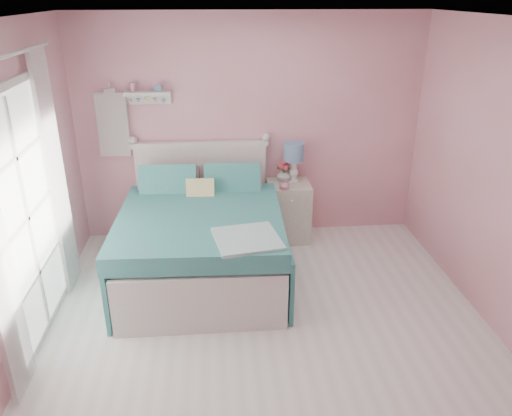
{
  "coord_description": "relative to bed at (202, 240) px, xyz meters",
  "views": [
    {
      "loc": [
        -0.42,
        -3.43,
        2.78
      ],
      "look_at": [
        -0.02,
        1.2,
        0.76
      ],
      "focal_mm": 35.0,
      "sensor_mm": 36.0,
      "label": 1
    }
  ],
  "objects": [
    {
      "name": "floor",
      "position": [
        0.59,
        -1.23,
        -0.4
      ],
      "size": [
        4.5,
        4.5,
        0.0
      ],
      "primitive_type": "plane",
      "color": "silver",
      "rests_on": "ground"
    },
    {
      "name": "room_shell",
      "position": [
        0.59,
        -1.23,
        1.18
      ],
      "size": [
        4.5,
        4.5,
        4.5
      ],
      "color": "#D08487",
      "rests_on": "floor"
    },
    {
      "name": "bed",
      "position": [
        0.0,
        0.0,
        0.0
      ],
      "size": [
        1.66,
        2.06,
        1.18
      ],
      "rotation": [
        0.0,
        0.0,
        -0.03
      ],
      "color": "silver",
      "rests_on": "floor"
    },
    {
      "name": "nightstand",
      "position": [
        1.02,
        0.76,
        -0.05
      ],
      "size": [
        0.49,
        0.49,
        0.71
      ],
      "color": "beige",
      "rests_on": "floor"
    },
    {
      "name": "table_lamp",
      "position": [
        1.08,
        0.84,
        0.64
      ],
      "size": [
        0.23,
        0.23,
        0.47
      ],
      "color": "white",
      "rests_on": "nightstand"
    },
    {
      "name": "vase",
      "position": [
        0.96,
        0.81,
        0.39
      ],
      "size": [
        0.18,
        0.18,
        0.17
      ],
      "primitive_type": "imported",
      "rotation": [
        0.0,
        0.0,
        -0.14
      ],
      "color": "silver",
      "rests_on": "nightstand"
    },
    {
      "name": "teacup",
      "position": [
        0.94,
        0.59,
        0.35
      ],
      "size": [
        0.13,
        0.13,
        0.09
      ],
      "primitive_type": "imported",
      "rotation": [
        0.0,
        0.0,
        0.13
      ],
      "color": "#C88699",
      "rests_on": "nightstand"
    },
    {
      "name": "roses",
      "position": [
        0.96,
        0.81,
        0.51
      ],
      "size": [
        0.14,
        0.11,
        0.12
      ],
      "color": "#CB4552",
      "rests_on": "vase"
    },
    {
      "name": "wall_shelf",
      "position": [
        -0.55,
        0.96,
        1.33
      ],
      "size": [
        0.5,
        0.15,
        0.25
      ],
      "color": "silver",
      "rests_on": "room_shell"
    },
    {
      "name": "hanging_dress",
      "position": [
        -0.96,
        0.95,
        1.0
      ],
      "size": [
        0.34,
        0.03,
        0.72
      ],
      "primitive_type": "cube",
      "color": "white",
      "rests_on": "room_shell"
    },
    {
      "name": "french_door",
      "position": [
        -1.38,
        -0.83,
        0.67
      ],
      "size": [
        0.04,
        1.32,
        2.16
      ],
      "color": "silver",
      "rests_on": "floor"
    },
    {
      "name": "curtain_far",
      "position": [
        -1.33,
        -0.08,
        0.78
      ],
      "size": [
        0.04,
        0.4,
        2.32
      ],
      "primitive_type": "cube",
      "color": "white",
      "rests_on": "floor"
    }
  ]
}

